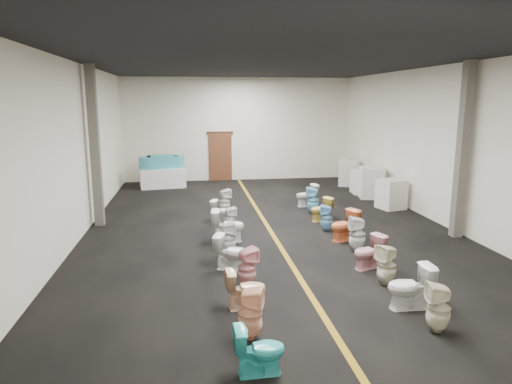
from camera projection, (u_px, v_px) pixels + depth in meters
floor at (268, 228)px, 12.83m from camera, size 16.00×16.00×0.00m
ceiling at (269, 62)px, 11.94m from camera, size 16.00×16.00×0.00m
wall_back at (238, 129)px, 20.15m from camera, size 10.00×0.00×10.00m
wall_front at (403, 229)px, 4.63m from camera, size 10.00×0.00×10.00m
wall_left at (77, 151)px, 11.68m from camera, size 0.00×16.00×16.00m
wall_right at (440, 145)px, 13.09m from camera, size 0.00×16.00×16.00m
aisle_stripe at (268, 228)px, 12.83m from camera, size 0.12×15.60×0.01m
back_door at (220, 157)px, 20.21m from camera, size 1.00×0.10×2.10m
door_frame at (220, 133)px, 20.01m from camera, size 1.15×0.08×0.10m
column_left at (95, 147)px, 12.69m from camera, size 0.25×0.25×4.50m
column_right at (463, 151)px, 11.60m from camera, size 0.25×0.25×4.50m
display_table at (163, 178)px, 18.69m from camera, size 1.91×1.16×0.80m
bathtub at (162, 161)px, 18.56m from camera, size 1.82×0.97×0.55m
appliance_crate_a at (391, 194)px, 15.01m from camera, size 0.92×0.92×0.97m
appliance_crate_b at (371, 183)px, 16.66m from camera, size 0.97×0.97×1.13m
appliance_crate_c at (363, 182)px, 17.47m from camera, size 0.85×0.85×0.90m
appliance_crate_d at (348, 173)px, 19.05m from camera, size 0.99×0.99×1.09m
toilet_left_0 at (260, 350)px, 5.93m from camera, size 0.68×0.40×0.68m
toilet_left_1 at (250, 313)px, 6.80m from camera, size 0.47×0.47×0.82m
toilet_left_2 at (246, 289)px, 7.82m from camera, size 0.71×0.44×0.70m
toilet_left_3 at (247, 268)px, 8.67m from camera, size 0.47×0.46×0.80m
toilet_left_4 at (232, 252)px, 9.63m from camera, size 0.84×0.66×0.75m
toilet_left_5 at (228, 238)px, 10.56m from camera, size 0.37×0.37×0.78m
toilet_left_6 at (228, 226)px, 11.52m from camera, size 0.87×0.57×0.83m
toilet_left_7 at (230, 219)px, 12.40m from camera, size 0.38×0.37×0.68m
toilet_left_8 at (222, 211)px, 13.34m from camera, size 0.74×0.60×0.66m
toilet_left_9 at (225, 201)px, 14.35m from camera, size 0.45×0.45×0.79m
toilet_right_0 at (439, 308)px, 7.01m from camera, size 0.42×0.42×0.80m
toilet_right_1 at (410, 287)px, 7.80m from camera, size 0.78×0.45×0.79m
toilet_right_2 at (387, 265)px, 8.80m from camera, size 0.49×0.48×0.82m
toilet_right_3 at (369, 252)px, 9.68m from camera, size 0.80×0.62×0.72m
toilet_right_4 at (357, 234)px, 10.75m from camera, size 0.43×0.42×0.85m
toilet_right_5 at (344, 225)px, 11.62m from camera, size 0.88×0.71×0.79m
toilet_right_6 at (327, 218)px, 12.46m from camera, size 0.44×0.44×0.73m
toilet_right_7 at (321, 209)px, 13.52m from camera, size 0.77×0.61×0.69m
toilet_right_8 at (313, 200)px, 14.38m from camera, size 0.51×0.51×0.85m
toilet_right_9 at (307, 195)px, 15.36m from camera, size 0.79×0.53×0.75m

